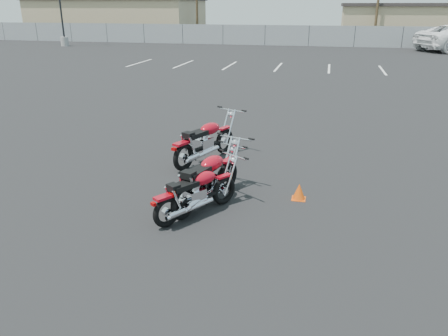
% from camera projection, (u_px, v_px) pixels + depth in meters
% --- Properties ---
extents(ground, '(120.00, 120.00, 0.00)m').
position_uv_depth(ground, '(206.00, 212.00, 7.89)').
color(ground, black).
rests_on(ground, ground).
extents(motorcycle_front_red, '(1.33, 2.21, 1.11)m').
position_uv_depth(motorcycle_front_red, '(205.00, 141.00, 10.27)').
color(motorcycle_front_red, black).
rests_on(motorcycle_front_red, ground).
extents(motorcycle_second_black, '(1.10, 1.80, 0.91)m').
position_uv_depth(motorcycle_second_black, '(205.00, 179.00, 8.27)').
color(motorcycle_second_black, black).
rests_on(motorcycle_second_black, ground).
extents(motorcycle_third_red, '(1.37, 1.79, 0.94)m').
position_uv_depth(motorcycle_third_red, '(197.00, 193.00, 7.64)').
color(motorcycle_third_red, black).
rests_on(motorcycle_third_red, ground).
extents(motorcycle_rear_red, '(1.14, 2.17, 1.08)m').
position_uv_depth(motorcycle_rear_red, '(207.00, 179.00, 8.06)').
color(motorcycle_rear_red, black).
rests_on(motorcycle_rear_red, ground).
extents(training_cone_near, '(0.26, 0.26, 0.32)m').
position_uv_depth(training_cone_near, '(299.00, 191.00, 8.37)').
color(training_cone_near, '#EB500C').
rests_on(training_cone_near, ground).
extents(light_pole_west, '(0.80, 0.70, 9.82)m').
position_uv_depth(light_pole_west, '(62.00, 17.00, 38.99)').
color(light_pole_west, '#9C9893').
rests_on(light_pole_west, ground).
extents(chainlink_fence, '(80.06, 0.06, 1.80)m').
position_uv_depth(chainlink_fence, '(309.00, 36.00, 39.49)').
color(chainlink_fence, gray).
rests_on(chainlink_fence, ground).
extents(tan_building_west, '(18.40, 10.40, 4.30)m').
position_uv_depth(tan_building_west, '(119.00, 18.00, 50.15)').
color(tan_building_west, tan).
rests_on(tan_building_west, ground).
extents(tan_building_east, '(14.40, 9.40, 3.70)m').
position_uv_depth(tan_building_east, '(412.00, 22.00, 45.21)').
color(tan_building_east, tan).
rests_on(tan_building_east, ground).
extents(parking_line_stripes, '(15.12, 4.00, 0.01)m').
position_uv_depth(parking_line_stripes, '(254.00, 66.00, 26.66)').
color(parking_line_stripes, silver).
rests_on(parking_line_stripes, ground).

